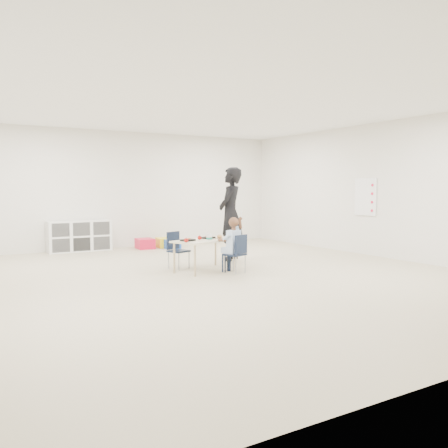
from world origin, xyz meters
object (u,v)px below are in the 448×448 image
table (206,255)px  chair_near (235,254)px  adult (230,214)px  child (235,243)px  cubby_shelf (80,236)px

table → chair_near: bearing=-73.9°
table → adult: size_ratio=0.72×
child → cubby_shelf: 4.43m
chair_near → adult: size_ratio=0.35×
adult → table: bearing=-1.8°
table → adult: adult is taller
table → cubby_shelf: size_ratio=0.95×
chair_near → adult: bearing=41.5°
table → adult: bearing=19.6°
table → chair_near: chair_near is taller
table → cubby_shelf: bearing=89.1°
cubby_shelf → adult: bearing=-51.5°
table → adult: (1.01, 0.83, 0.65)m
chair_near → adult: 1.56m
child → adult: bearing=41.5°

